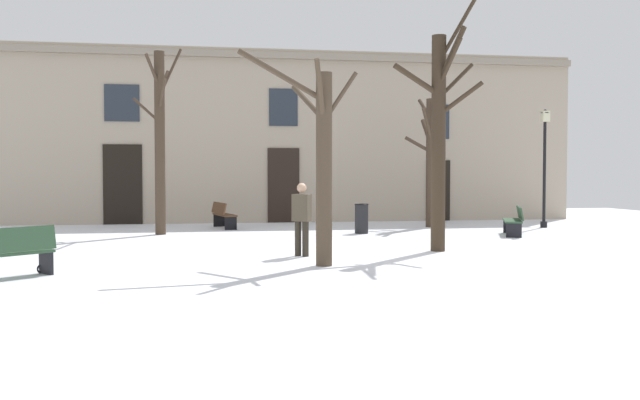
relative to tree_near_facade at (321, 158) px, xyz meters
The scene contains 11 objects.
ground_plane 3.01m from the tree_near_facade, 72.43° to the left, with size 35.53×35.53×0.00m, color white.
building_facade 12.25m from the tree_near_facade, 86.97° to the left, with size 22.21×0.60×6.28m.
tree_near_facade is the anchor object (origin of this frame).
tree_foreground 3.75m from the tree_near_facade, 33.47° to the left, with size 2.09×1.61×5.88m.
tree_right_of_center 8.38m from the tree_near_facade, 114.54° to the left, with size 1.45×2.49×5.55m.
tree_left_of_center 10.44m from the tree_near_facade, 59.83° to the left, with size 1.04×2.00×4.48m.
streetlamp 12.02m from the tree_near_facade, 42.73° to the left, with size 0.30×0.30×3.89m.
litter_bin 7.50m from the tree_near_facade, 70.94° to the left, with size 0.42×0.42×0.88m.
bench_back_to_back_left 9.88m from the tree_near_facade, 99.44° to the left, with size 0.80×1.72×0.85m.
bench_back_to_back_right 8.81m from the tree_near_facade, 40.38° to the left, with size 1.08×1.76×0.83m.
person_strolling 2.00m from the tree_near_facade, 95.67° to the left, with size 0.44×0.40×1.57m.
Camera 1 is at (-2.91, -15.28, 1.78)m, focal length 39.15 mm.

